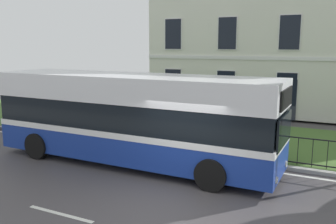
% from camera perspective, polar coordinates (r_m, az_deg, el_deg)
% --- Properties ---
extents(ground_plane, '(60.00, 56.00, 0.18)m').
position_cam_1_polar(ground_plane, '(11.13, 2.56, -11.44)').
color(ground_plane, '#474345').
extents(georgian_townhouse, '(17.28, 9.31, 11.57)m').
position_cam_1_polar(georgian_townhouse, '(25.26, 20.10, 13.87)').
color(georgian_townhouse, silver).
rests_on(georgian_townhouse, ground_plane).
extents(iron_verge_railing, '(13.39, 0.04, 0.97)m').
position_cam_1_polar(iron_verge_railing, '(13.40, 12.70, -5.01)').
color(iron_verge_railing, black).
rests_on(iron_verge_railing, ground_plane).
extents(single_decker_bus, '(10.33, 2.72, 3.12)m').
position_cam_1_polar(single_decker_bus, '(12.81, -5.61, -0.82)').
color(single_decker_bus, navy).
rests_on(single_decker_bus, ground_plane).
extents(litter_bin, '(0.47, 0.47, 1.08)m').
position_cam_1_polar(litter_bin, '(14.08, 15.69, -4.25)').
color(litter_bin, '#23472D').
rests_on(litter_bin, ground_plane).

